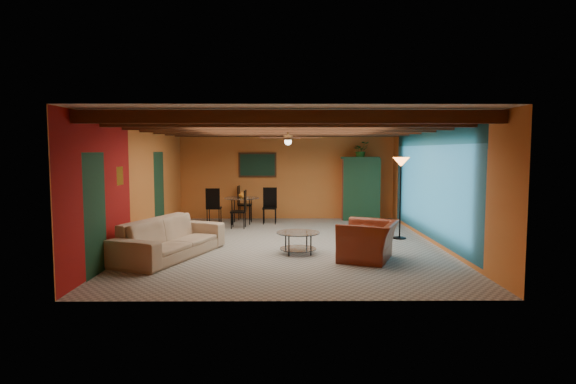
{
  "coord_description": "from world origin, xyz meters",
  "views": [
    {
      "loc": [
        -0.08,
        -10.36,
        2.07
      ],
      "look_at": [
        0.0,
        0.2,
        1.15
      ],
      "focal_mm": 29.35,
      "sensor_mm": 36.0,
      "label": 1
    }
  ],
  "objects_px": {
    "sofa": "(171,238)",
    "floor_lamp": "(400,198)",
    "vase": "(242,184)",
    "coffee_table": "(298,243)",
    "armoire": "(360,189)",
    "potted_plant": "(361,150)",
    "armchair": "(368,241)",
    "dining_table": "(242,206)"
  },
  "relations": [
    {
      "from": "sofa",
      "to": "potted_plant",
      "type": "distance_m",
      "value": 6.91
    },
    {
      "from": "sofa",
      "to": "armchair",
      "type": "height_order",
      "value": "sofa"
    },
    {
      "from": "sofa",
      "to": "floor_lamp",
      "type": "bearing_deg",
      "value": -48.57
    },
    {
      "from": "dining_table",
      "to": "potted_plant",
      "type": "bearing_deg",
      "value": 11.37
    },
    {
      "from": "floor_lamp",
      "to": "dining_table",
      "type": "bearing_deg",
      "value": 149.14
    },
    {
      "from": "dining_table",
      "to": "armoire",
      "type": "bearing_deg",
      "value": 11.37
    },
    {
      "from": "floor_lamp",
      "to": "potted_plant",
      "type": "bearing_deg",
      "value": 98.35
    },
    {
      "from": "armoire",
      "to": "vase",
      "type": "bearing_deg",
      "value": -155.49
    },
    {
      "from": "armchair",
      "to": "coffee_table",
      "type": "relative_size",
      "value": 1.29
    },
    {
      "from": "sofa",
      "to": "vase",
      "type": "relative_size",
      "value": 14.27
    },
    {
      "from": "armchair",
      "to": "vase",
      "type": "height_order",
      "value": "vase"
    },
    {
      "from": "armoire",
      "to": "vase",
      "type": "height_order",
      "value": "armoire"
    },
    {
      "from": "armchair",
      "to": "dining_table",
      "type": "bearing_deg",
      "value": -126.27
    },
    {
      "from": "armchair",
      "to": "floor_lamp",
      "type": "height_order",
      "value": "floor_lamp"
    },
    {
      "from": "armchair",
      "to": "potted_plant",
      "type": "distance_m",
      "value": 5.57
    },
    {
      "from": "sofa",
      "to": "dining_table",
      "type": "height_order",
      "value": "dining_table"
    },
    {
      "from": "sofa",
      "to": "vase",
      "type": "height_order",
      "value": "vase"
    },
    {
      "from": "sofa",
      "to": "armoire",
      "type": "height_order",
      "value": "armoire"
    },
    {
      "from": "armchair",
      "to": "vase",
      "type": "bearing_deg",
      "value": -126.27
    },
    {
      "from": "coffee_table",
      "to": "floor_lamp",
      "type": "relative_size",
      "value": 0.45
    },
    {
      "from": "floor_lamp",
      "to": "potted_plant",
      "type": "xyz_separation_m",
      "value": [
        -0.45,
        3.06,
        1.12
      ]
    },
    {
      "from": "armoire",
      "to": "dining_table",
      "type": "bearing_deg",
      "value": -155.49
    },
    {
      "from": "sofa",
      "to": "dining_table",
      "type": "distance_m",
      "value": 4.37
    },
    {
      "from": "vase",
      "to": "potted_plant",
      "type": "bearing_deg",
      "value": 11.37
    },
    {
      "from": "coffee_table",
      "to": "armoire",
      "type": "xyz_separation_m",
      "value": [
        2.01,
        4.67,
        0.69
      ]
    },
    {
      "from": "dining_table",
      "to": "floor_lamp",
      "type": "distance_m",
      "value": 4.62
    },
    {
      "from": "vase",
      "to": "coffee_table",
      "type": "bearing_deg",
      "value": -69.36
    },
    {
      "from": "sofa",
      "to": "armchair",
      "type": "xyz_separation_m",
      "value": [
        3.82,
        -0.3,
        -0.01
      ]
    },
    {
      "from": "sofa",
      "to": "floor_lamp",
      "type": "xyz_separation_m",
      "value": [
        4.96,
        1.89,
        0.59
      ]
    },
    {
      "from": "armchair",
      "to": "dining_table",
      "type": "height_order",
      "value": "dining_table"
    },
    {
      "from": "potted_plant",
      "to": "vase",
      "type": "height_order",
      "value": "potted_plant"
    },
    {
      "from": "coffee_table",
      "to": "armchair",
      "type": "bearing_deg",
      "value": -23.83
    },
    {
      "from": "coffee_table",
      "to": "floor_lamp",
      "type": "xyz_separation_m",
      "value": [
        2.46,
        1.61,
        0.74
      ]
    },
    {
      "from": "dining_table",
      "to": "potted_plant",
      "type": "relative_size",
      "value": 3.92
    },
    {
      "from": "sofa",
      "to": "potted_plant",
      "type": "xyz_separation_m",
      "value": [
        4.51,
        4.95,
        1.71
      ]
    },
    {
      "from": "floor_lamp",
      "to": "potted_plant",
      "type": "relative_size",
      "value": 3.81
    },
    {
      "from": "coffee_table",
      "to": "potted_plant",
      "type": "relative_size",
      "value": 1.73
    },
    {
      "from": "vase",
      "to": "sofa",
      "type": "bearing_deg",
      "value": -103.38
    },
    {
      "from": "sofa",
      "to": "coffee_table",
      "type": "distance_m",
      "value": 2.52
    },
    {
      "from": "armoire",
      "to": "sofa",
      "type": "bearing_deg",
      "value": -119.19
    },
    {
      "from": "dining_table",
      "to": "vase",
      "type": "height_order",
      "value": "vase"
    },
    {
      "from": "coffee_table",
      "to": "vase",
      "type": "xyz_separation_m",
      "value": [
        -1.49,
        3.97,
        0.9
      ]
    }
  ]
}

